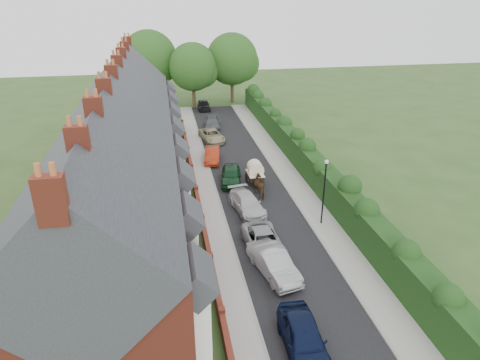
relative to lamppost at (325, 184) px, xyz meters
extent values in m
plane|color=#2D4C1E|center=(-3.40, -4.00, -3.30)|extent=(140.00, 140.00, 0.00)
cube|color=black|center=(-3.90, 7.00, -3.29)|extent=(6.00, 58.00, 0.02)
cube|color=#9B9892|center=(0.20, 7.00, -3.24)|extent=(2.20, 58.00, 0.12)
cube|color=#9B9892|center=(-7.75, 7.00, -3.24)|extent=(1.70, 58.00, 0.12)
cube|color=gray|center=(-0.85, 7.00, -3.23)|extent=(0.18, 58.00, 0.13)
cube|color=gray|center=(-6.95, 7.00, -3.23)|extent=(0.18, 58.00, 0.13)
cube|color=#113513|center=(2.00, 7.00, -2.05)|extent=(1.50, 58.00, 2.50)
cube|color=maroon|center=(-14.40, 6.00, -0.05)|extent=(8.00, 40.00, 6.50)
cube|color=#292A30|center=(-14.40, 6.00, 3.20)|extent=(8.00, 40.20, 8.00)
cube|color=silver|center=(-10.05, -12.10, -0.70)|extent=(0.70, 2.40, 5.20)
cube|color=black|center=(-9.68, -12.10, -1.90)|extent=(0.06, 1.80, 1.60)
cube|color=black|center=(-9.68, -12.10, 0.50)|extent=(0.06, 1.80, 1.60)
cube|color=#292A30|center=(-10.20, -12.10, 2.30)|extent=(1.70, 2.60, 1.70)
cube|color=#3F2D2D|center=(-10.36, -10.00, -2.25)|extent=(0.08, 0.90, 2.10)
cube|color=silver|center=(-10.35, -10.10, 1.10)|extent=(0.12, 1.20, 1.60)
cube|color=silver|center=(-10.05, -7.10, -0.70)|extent=(0.70, 2.40, 5.20)
cube|color=black|center=(-9.68, -7.10, -1.90)|extent=(0.06, 1.80, 1.60)
cube|color=black|center=(-9.68, -7.10, 0.50)|extent=(0.06, 1.80, 1.60)
cube|color=#292A30|center=(-10.20, -7.10, 2.30)|extent=(1.70, 2.60, 1.70)
cube|color=#3F2D2D|center=(-10.36, -5.00, -2.25)|extent=(0.08, 0.90, 2.10)
cube|color=silver|center=(-10.35, -5.10, 1.10)|extent=(0.12, 1.20, 1.60)
cube|color=silver|center=(-10.05, -2.10, -0.70)|extent=(0.70, 2.40, 5.20)
cube|color=black|center=(-9.68, -2.10, -1.90)|extent=(0.06, 1.80, 1.60)
cube|color=black|center=(-9.68, -2.10, 0.50)|extent=(0.06, 1.80, 1.60)
cube|color=#292A30|center=(-10.20, -2.10, 2.30)|extent=(1.70, 2.60, 1.70)
cube|color=#3F2D2D|center=(-10.36, 0.00, -2.25)|extent=(0.08, 0.90, 2.10)
cube|color=silver|center=(-10.35, -0.10, 1.10)|extent=(0.12, 1.20, 1.60)
cube|color=silver|center=(-10.05, 2.90, -0.70)|extent=(0.70, 2.40, 5.20)
cube|color=black|center=(-9.68, 2.90, -1.90)|extent=(0.06, 1.80, 1.60)
cube|color=black|center=(-9.68, 2.90, 0.50)|extent=(0.06, 1.80, 1.60)
cube|color=#292A30|center=(-10.20, 2.90, 2.30)|extent=(1.70, 2.60, 1.70)
cube|color=#3F2D2D|center=(-10.36, 5.00, -2.25)|extent=(0.08, 0.90, 2.10)
cube|color=silver|center=(-10.35, 4.90, 1.10)|extent=(0.12, 1.20, 1.60)
cube|color=silver|center=(-10.05, 7.90, -0.70)|extent=(0.70, 2.40, 5.20)
cube|color=black|center=(-9.68, 7.90, -1.90)|extent=(0.06, 1.80, 1.60)
cube|color=black|center=(-9.68, 7.90, 0.50)|extent=(0.06, 1.80, 1.60)
cube|color=#292A30|center=(-10.20, 7.90, 2.30)|extent=(1.70, 2.60, 1.70)
cube|color=#3F2D2D|center=(-10.36, 10.00, -2.25)|extent=(0.08, 0.90, 2.10)
cube|color=silver|center=(-10.35, 9.90, 1.10)|extent=(0.12, 1.20, 1.60)
cube|color=silver|center=(-10.05, 12.90, -0.70)|extent=(0.70, 2.40, 5.20)
cube|color=black|center=(-9.68, 12.90, -1.90)|extent=(0.06, 1.80, 1.60)
cube|color=black|center=(-9.68, 12.90, 0.50)|extent=(0.06, 1.80, 1.60)
cube|color=#292A30|center=(-10.20, 12.90, 2.30)|extent=(1.70, 2.60, 1.70)
cube|color=#3F2D2D|center=(-10.36, 15.00, -2.25)|extent=(0.08, 0.90, 2.10)
cube|color=silver|center=(-10.35, 14.90, 1.10)|extent=(0.12, 1.20, 1.60)
cube|color=silver|center=(-10.05, 17.90, -0.70)|extent=(0.70, 2.40, 5.20)
cube|color=black|center=(-9.68, 17.90, -1.90)|extent=(0.06, 1.80, 1.60)
cube|color=black|center=(-9.68, 17.90, 0.50)|extent=(0.06, 1.80, 1.60)
cube|color=#292A30|center=(-10.20, 17.90, 2.30)|extent=(1.70, 2.60, 1.70)
cube|color=#3F2D2D|center=(-10.36, 20.00, -2.25)|extent=(0.08, 0.90, 2.10)
cube|color=silver|center=(-10.35, 19.90, 1.10)|extent=(0.12, 1.20, 1.60)
cube|color=silver|center=(-10.05, 22.90, -0.70)|extent=(0.70, 2.40, 5.20)
cube|color=black|center=(-9.68, 22.90, -1.90)|extent=(0.06, 1.80, 1.60)
cube|color=black|center=(-9.68, 22.90, 0.50)|extent=(0.06, 1.80, 1.60)
cube|color=#292A30|center=(-10.20, 22.90, 2.30)|extent=(1.70, 2.60, 1.70)
cube|color=#3F2D2D|center=(-10.36, 25.00, -2.25)|extent=(0.08, 0.90, 2.10)
cube|color=silver|center=(-10.35, 24.90, 1.10)|extent=(0.12, 1.20, 1.60)
cube|color=maroon|center=(-14.40, -14.00, 7.00)|extent=(0.90, 0.50, 1.60)
cylinder|color=#A35D30|center=(-14.60, -14.00, 7.95)|extent=(0.20, 0.20, 0.50)
cylinder|color=#A35D30|center=(-14.20, -14.00, 7.95)|extent=(0.20, 0.20, 0.50)
cube|color=maroon|center=(-14.40, -9.00, 7.00)|extent=(0.90, 0.50, 1.60)
cylinder|color=#A35D30|center=(-14.60, -9.00, 7.95)|extent=(0.20, 0.20, 0.50)
cylinder|color=#A35D30|center=(-14.20, -9.00, 7.95)|extent=(0.20, 0.20, 0.50)
cube|color=maroon|center=(-14.40, -4.00, 7.00)|extent=(0.90, 0.50, 1.60)
cylinder|color=#A35D30|center=(-14.60, -4.00, 7.95)|extent=(0.20, 0.20, 0.50)
cylinder|color=#A35D30|center=(-14.20, -4.00, 7.95)|extent=(0.20, 0.20, 0.50)
cube|color=maroon|center=(-14.40, 1.00, 7.00)|extent=(0.90, 0.50, 1.60)
cylinder|color=#A35D30|center=(-14.60, 1.00, 7.95)|extent=(0.20, 0.20, 0.50)
cylinder|color=#A35D30|center=(-14.20, 1.00, 7.95)|extent=(0.20, 0.20, 0.50)
cube|color=maroon|center=(-14.40, 6.00, 7.00)|extent=(0.90, 0.50, 1.60)
cylinder|color=#A35D30|center=(-14.60, 6.00, 7.95)|extent=(0.20, 0.20, 0.50)
cylinder|color=#A35D30|center=(-14.20, 6.00, 7.95)|extent=(0.20, 0.20, 0.50)
cube|color=maroon|center=(-14.40, 11.00, 7.00)|extent=(0.90, 0.50, 1.60)
cylinder|color=#A35D30|center=(-14.60, 11.00, 7.95)|extent=(0.20, 0.20, 0.50)
cylinder|color=#A35D30|center=(-14.20, 11.00, 7.95)|extent=(0.20, 0.20, 0.50)
cube|color=maroon|center=(-14.40, 16.00, 7.00)|extent=(0.90, 0.50, 1.60)
cylinder|color=#A35D30|center=(-14.60, 16.00, 7.95)|extent=(0.20, 0.20, 0.50)
cylinder|color=#A35D30|center=(-14.20, 16.00, 7.95)|extent=(0.20, 0.20, 0.50)
cube|color=maroon|center=(-14.40, 21.00, 7.00)|extent=(0.90, 0.50, 1.60)
cylinder|color=#A35D30|center=(-14.60, 21.00, 7.95)|extent=(0.20, 0.20, 0.50)
cylinder|color=#A35D30|center=(-14.20, 21.00, 7.95)|extent=(0.20, 0.20, 0.50)
cube|color=maroon|center=(-14.40, 26.00, 7.00)|extent=(0.90, 0.50, 1.60)
cylinder|color=#A35D30|center=(-14.60, 26.00, 7.95)|extent=(0.20, 0.20, 0.50)
cylinder|color=#A35D30|center=(-14.20, 26.00, 7.95)|extent=(0.20, 0.20, 0.50)
cube|color=maroon|center=(-8.75, -11.50, -2.85)|extent=(0.30, 4.70, 0.90)
cube|color=maroon|center=(-8.75, -6.50, -2.85)|extent=(0.30, 4.70, 0.90)
cube|color=maroon|center=(-8.75, -1.50, -2.85)|extent=(0.30, 4.70, 0.90)
cube|color=maroon|center=(-8.75, 3.50, -2.85)|extent=(0.30, 4.70, 0.90)
cube|color=maroon|center=(-8.75, 8.50, -2.85)|extent=(0.30, 4.70, 0.90)
cube|color=maroon|center=(-8.75, 13.50, -2.85)|extent=(0.30, 4.70, 0.90)
cube|color=maroon|center=(-8.75, 18.50, -2.85)|extent=(0.30, 4.70, 0.90)
cube|color=maroon|center=(-8.75, 23.50, -2.85)|extent=(0.30, 4.70, 0.90)
cube|color=maroon|center=(-8.75, -9.00, -2.75)|extent=(0.35, 0.35, 1.10)
cube|color=maroon|center=(-8.75, -4.00, -2.75)|extent=(0.35, 0.35, 1.10)
cube|color=maroon|center=(-8.75, 1.00, -2.75)|extent=(0.35, 0.35, 1.10)
cube|color=maroon|center=(-8.75, 6.00, -2.75)|extent=(0.35, 0.35, 1.10)
cube|color=maroon|center=(-8.75, 11.00, -2.75)|extent=(0.35, 0.35, 1.10)
cube|color=maroon|center=(-8.75, 16.00, -2.75)|extent=(0.35, 0.35, 1.10)
cube|color=maroon|center=(-8.75, 21.00, -2.75)|extent=(0.35, 0.35, 1.10)
cube|color=maroon|center=(-8.75, 26.00, -2.75)|extent=(0.35, 0.35, 1.10)
cylinder|color=black|center=(0.00, 0.00, -0.90)|extent=(0.12, 0.12, 4.80)
cylinder|color=black|center=(0.00, 0.00, 1.55)|extent=(0.20, 0.20, 0.10)
sphere|color=silver|center=(0.00, 0.00, 1.70)|extent=(0.32, 0.32, 0.32)
cylinder|color=#332316|center=(-6.40, 36.00, -0.92)|extent=(0.50, 0.50, 4.75)
sphere|color=#1C4717|center=(-6.40, 36.00, 2.59)|extent=(6.80, 6.80, 6.80)
sphere|color=#1C4717|center=(-5.04, 36.30, 1.93)|extent=(4.76, 4.76, 4.76)
cylinder|color=#332316|center=(-0.40, 38.00, -0.67)|extent=(0.50, 0.50, 5.25)
sphere|color=#1C4717|center=(-0.40, 38.00, 3.21)|extent=(7.60, 7.60, 7.60)
sphere|color=#1C4717|center=(1.12, 38.30, 2.48)|extent=(5.32, 5.32, 5.32)
cylinder|color=#332316|center=(-12.40, 39.00, -0.55)|extent=(0.50, 0.50, 5.50)
sphere|color=#1C4717|center=(-12.40, 39.00, 3.52)|extent=(8.00, 8.00, 8.00)
sphere|color=#1C4717|center=(-10.80, 39.30, 2.75)|extent=(5.60, 5.60, 5.60)
imported|color=black|center=(-5.14, -11.46, -2.49)|extent=(2.09, 4.80, 1.61)
imported|color=#999A9E|center=(-5.00, -5.20, -2.53)|extent=(2.66, 4.91, 1.54)
imported|color=#9A9DA1|center=(-5.00, -2.60, -2.61)|extent=(2.47, 5.02, 1.37)
imported|color=silver|center=(-5.03, 3.00, -2.62)|extent=(2.67, 4.95, 1.36)
imported|color=#10361B|center=(-5.38, 8.60, -2.55)|extent=(2.47, 4.60, 1.49)
imported|color=#9D2911|center=(-6.40, 14.20, -2.61)|extent=(2.07, 4.33, 1.37)
imported|color=tan|center=(-5.68, 20.50, -2.65)|extent=(2.95, 4.98, 1.30)
imported|color=#4E5055|center=(-5.03, 25.40, -2.64)|extent=(2.23, 4.67, 1.31)
imported|color=black|center=(-5.12, 34.53, -2.59)|extent=(1.72, 4.16, 1.41)
imported|color=#412D17|center=(-3.35, 5.53, -2.42)|extent=(1.37, 2.23, 1.75)
cube|color=black|center=(-3.35, 7.75, -2.43)|extent=(1.23, 2.05, 0.51)
cylinder|color=beige|center=(-3.35, 7.75, -1.71)|extent=(1.33, 1.28, 1.33)
cube|color=beige|center=(-3.35, 7.75, -2.17)|extent=(1.35, 2.10, 0.04)
cylinder|color=black|center=(-4.02, 8.37, -2.84)|extent=(0.08, 0.92, 0.92)
cylinder|color=black|center=(-2.69, 8.37, -2.84)|extent=(0.08, 0.92, 0.92)
cylinder|color=black|center=(-3.71, 6.62, -2.37)|extent=(0.06, 1.85, 0.06)
cylinder|color=black|center=(-2.99, 6.62, -2.37)|extent=(0.06, 1.85, 0.06)
camera|label=1|loc=(-10.93, -26.15, 12.74)|focal=32.00mm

